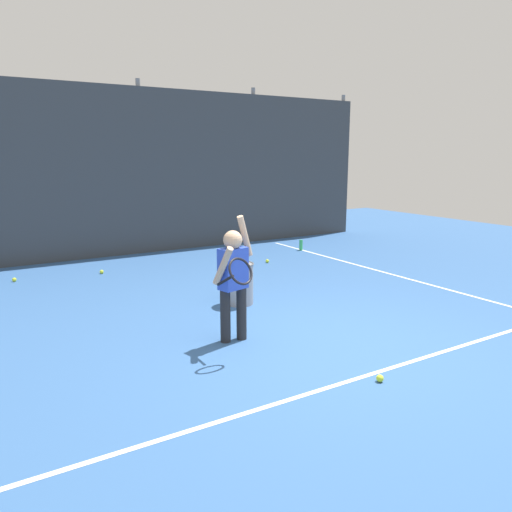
{
  "coord_description": "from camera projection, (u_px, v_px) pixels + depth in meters",
  "views": [
    {
      "loc": [
        -3.27,
        -3.68,
        1.98
      ],
      "look_at": [
        -0.42,
        0.98,
        0.85
      ],
      "focal_mm": 34.59,
      "sensor_mm": 36.0,
      "label": 1
    }
  ],
  "objects": [
    {
      "name": "fence_post_4",
      "position": [
        341.0,
        165.0,
        12.51
      ],
      "size": [
        0.09,
        0.09,
        3.42
      ],
      "primitive_type": "cylinder",
      "color": "slate",
      "rests_on": "ground"
    },
    {
      "name": "tennis_ball_1",
      "position": [
        102.0,
        272.0,
        8.32
      ],
      "size": [
        0.07,
        0.07,
        0.07
      ],
      "primitive_type": "sphere",
      "color": "#CCE033",
      "rests_on": "ground"
    },
    {
      "name": "ball_hopper",
      "position": [
        240.0,
        283.0,
        6.6
      ],
      "size": [
        0.38,
        0.38,
        0.56
      ],
      "color": "gray",
      "rests_on": "ground"
    },
    {
      "name": "tennis_ball_3",
      "position": [
        14.0,
        280.0,
        7.8
      ],
      "size": [
        0.07,
        0.07,
        0.07
      ],
      "primitive_type": "sphere",
      "color": "#CCE033",
      "rests_on": "ground"
    },
    {
      "name": "ground_plane",
      "position": [
        339.0,
        348.0,
        5.14
      ],
      "size": [
        20.0,
        20.0,
        0.0
      ],
      "primitive_type": "plane",
      "color": "#335B93"
    },
    {
      "name": "back_fence_windscreen",
      "position": [
        143.0,
        172.0,
        9.81
      ],
      "size": [
        10.74,
        0.08,
        3.27
      ],
      "primitive_type": "cube",
      "color": "#383D42",
      "rests_on": "ground"
    },
    {
      "name": "fence_post_2",
      "position": [
        142.0,
        168.0,
        9.85
      ],
      "size": [
        0.09,
        0.09,
        3.42
      ],
      "primitive_type": "cylinder",
      "color": "slate",
      "rests_on": "ground"
    },
    {
      "name": "court_line_baseline",
      "position": [
        385.0,
        370.0,
        4.61
      ],
      "size": [
        9.0,
        0.05,
        0.0
      ],
      "primitive_type": "cube",
      "color": "white",
      "rests_on": "ground"
    },
    {
      "name": "tennis_ball_5",
      "position": [
        380.0,
        378.0,
        4.36
      ],
      "size": [
        0.07,
        0.07,
        0.07
      ],
      "primitive_type": "sphere",
      "color": "#CCE033",
      "rests_on": "ground"
    },
    {
      "name": "tennis_player",
      "position": [
        233.0,
        276.0,
        5.18
      ],
      "size": [
        0.62,
        0.69,
        1.35
      ],
      "rotation": [
        0.0,
        0.0,
        0.24
      ],
      "color": "#232326",
      "rests_on": "ground"
    },
    {
      "name": "water_bottle",
      "position": [
        301.0,
        245.0,
        10.34
      ],
      "size": [
        0.07,
        0.07,
        0.22
      ],
      "primitive_type": "cylinder",
      "color": "green",
      "rests_on": "ground"
    },
    {
      "name": "tennis_ball_4",
      "position": [
        267.0,
        261.0,
        9.16
      ],
      "size": [
        0.07,
        0.07,
        0.07
      ],
      "primitive_type": "sphere",
      "color": "#CCE033",
      "rests_on": "ground"
    },
    {
      "name": "court_line_sideline",
      "position": [
        441.0,
        288.0,
        7.45
      ],
      "size": [
        0.05,
        9.0,
        0.0
      ],
      "primitive_type": "cube",
      "color": "white",
      "rests_on": "ground"
    },
    {
      "name": "fence_post_3",
      "position": [
        253.0,
        166.0,
        11.18
      ],
      "size": [
        0.09,
        0.09,
        3.42
      ],
      "primitive_type": "cylinder",
      "color": "slate",
      "rests_on": "ground"
    }
  ]
}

